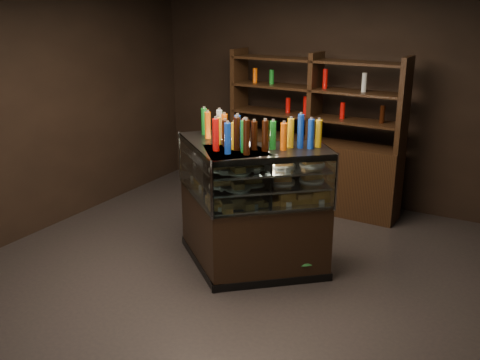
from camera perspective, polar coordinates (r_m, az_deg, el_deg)
name	(u,v)px	position (r m, az deg, el deg)	size (l,w,h in m)	color
ground	(234,269)	(5.50, -0.60, -9.45)	(5.00, 5.00, 0.00)	black
room_shell	(234,76)	(4.91, -0.68, 11.05)	(5.02, 5.02, 3.01)	black
display_case	(244,228)	(5.34, 0.47, -5.11)	(1.78, 1.22, 1.29)	black
food_display	(244,177)	(5.15, 0.45, 0.28)	(1.46, 0.83, 0.40)	#D1974B
bottles_top	(245,131)	(5.04, 0.51, 5.22)	(1.29, 0.69, 0.30)	yellow
potted_conifer	(302,232)	(5.22, 6.62, -5.57)	(0.37, 0.37, 0.80)	black
back_shelving	(312,161)	(7.00, 7.70, 1.97)	(2.29, 0.49, 2.00)	black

